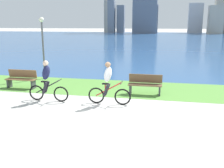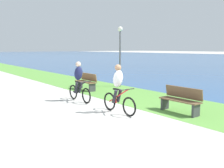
% 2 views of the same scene
% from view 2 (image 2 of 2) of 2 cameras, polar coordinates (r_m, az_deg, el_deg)
% --- Properties ---
extents(ground_plane, '(300.00, 300.00, 0.00)m').
position_cam_2_polar(ground_plane, '(7.81, -4.56, -8.42)').
color(ground_plane, '#B2AFA8').
extents(grass_strip_bayside, '(120.00, 3.38, 0.01)m').
position_cam_2_polar(grass_strip_bayside, '(10.35, 13.52, -4.44)').
color(grass_strip_bayside, '#59933D').
rests_on(grass_strip_bayside, ground).
extents(cyclist_lead, '(1.72, 0.52, 1.69)m').
position_cam_2_polar(cyclist_lead, '(8.52, 1.45, -1.20)').
color(cyclist_lead, black).
rests_on(cyclist_lead, ground).
extents(cyclist_trailing, '(1.72, 0.52, 1.68)m').
position_cam_2_polar(cyclist_trailing, '(10.55, -7.65, 0.55)').
color(cyclist_trailing, black).
rests_on(cyclist_trailing, ground).
extents(bench_near_path, '(1.50, 0.47, 0.90)m').
position_cam_2_polar(bench_near_path, '(13.39, -5.91, 0.54)').
color(bench_near_path, brown).
rests_on(bench_near_path, ground).
extents(bench_far_along_path, '(1.50, 0.47, 0.90)m').
position_cam_2_polar(bench_far_along_path, '(8.95, 15.55, -3.58)').
color(bench_far_along_path, brown).
rests_on(bench_far_along_path, ground).
extents(lamppost_tall, '(0.28, 0.28, 3.47)m').
position_cam_2_polar(lamppost_tall, '(14.46, 1.88, 8.52)').
color(lamppost_tall, '#595960').
rests_on(lamppost_tall, ground).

